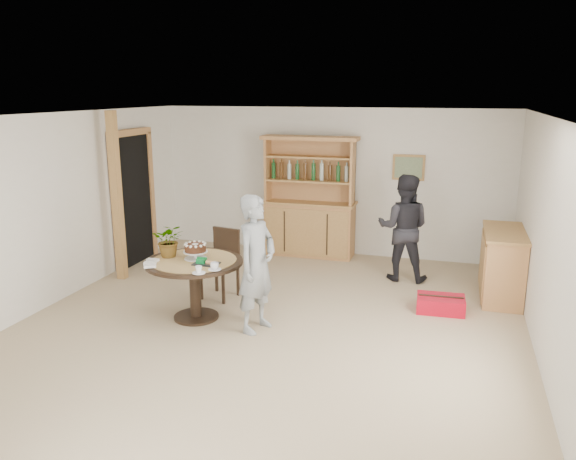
# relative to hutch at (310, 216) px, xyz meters

# --- Properties ---
(ground) EXTENTS (7.00, 7.00, 0.00)m
(ground) POSITION_rel_hutch_xyz_m (0.30, -3.24, -0.69)
(ground) COLOR #C6B388
(ground) RESTS_ON ground
(room_shell) EXTENTS (6.04, 7.04, 2.52)m
(room_shell) POSITION_rel_hutch_xyz_m (0.30, -3.23, 1.05)
(room_shell) COLOR white
(room_shell) RESTS_ON ground
(doorway) EXTENTS (0.13, 1.10, 2.18)m
(doorway) POSITION_rel_hutch_xyz_m (-2.63, -1.24, 0.42)
(doorway) COLOR black
(doorway) RESTS_ON ground
(pine_post) EXTENTS (0.12, 0.12, 2.50)m
(pine_post) POSITION_rel_hutch_xyz_m (-2.40, -2.04, 0.56)
(pine_post) COLOR tan
(pine_post) RESTS_ON ground
(hutch) EXTENTS (1.62, 0.54, 2.04)m
(hutch) POSITION_rel_hutch_xyz_m (0.00, 0.00, 0.00)
(hutch) COLOR tan
(hutch) RESTS_ON ground
(sideboard) EXTENTS (0.54, 1.26, 0.94)m
(sideboard) POSITION_rel_hutch_xyz_m (3.04, -1.24, -0.22)
(sideboard) COLOR tan
(sideboard) RESTS_ON ground
(dining_table) EXTENTS (1.20, 1.20, 0.76)m
(dining_table) POSITION_rel_hutch_xyz_m (-0.66, -3.12, -0.08)
(dining_table) COLOR black
(dining_table) RESTS_ON ground
(dining_chair) EXTENTS (0.49, 0.49, 0.95)m
(dining_chair) POSITION_rel_hutch_xyz_m (-0.64, -2.29, -0.15)
(dining_chair) COLOR black
(dining_chair) RESTS_ON ground
(birthday_cake) EXTENTS (0.30, 0.30, 0.20)m
(birthday_cake) POSITION_rel_hutch_xyz_m (-0.66, -3.07, 0.19)
(birthday_cake) COLOR white
(birthday_cake) RESTS_ON dining_table
(flower_vase) EXTENTS (0.47, 0.44, 0.42)m
(flower_vase) POSITION_rel_hutch_xyz_m (-1.01, -3.07, 0.28)
(flower_vase) COLOR #3F7233
(flower_vase) RESTS_ON dining_table
(gift_tray) EXTENTS (0.30, 0.20, 0.08)m
(gift_tray) POSITION_rel_hutch_xyz_m (-0.44, -3.24, 0.10)
(gift_tray) COLOR black
(gift_tray) RESTS_ON dining_table
(coffee_cup_a) EXTENTS (0.15, 0.15, 0.09)m
(coffee_cup_a) POSITION_rel_hutch_xyz_m (-0.26, -3.40, 0.11)
(coffee_cup_a) COLOR white
(coffee_cup_a) RESTS_ON dining_table
(coffee_cup_b) EXTENTS (0.15, 0.15, 0.08)m
(coffee_cup_b) POSITION_rel_hutch_xyz_m (-0.38, -3.57, 0.11)
(coffee_cup_b) COLOR white
(coffee_cup_b) RESTS_ON dining_table
(napkins) EXTENTS (0.24, 0.33, 0.03)m
(napkins) POSITION_rel_hutch_xyz_m (-1.07, -3.43, 0.09)
(napkins) COLOR white
(napkins) RESTS_ON dining_table
(teen_boy) EXTENTS (0.54, 0.68, 1.63)m
(teen_boy) POSITION_rel_hutch_xyz_m (0.19, -3.22, 0.13)
(teen_boy) COLOR gray
(teen_boy) RESTS_ON ground
(adult_person) EXTENTS (0.78, 0.61, 1.60)m
(adult_person) POSITION_rel_hutch_xyz_m (1.66, -0.86, 0.11)
(adult_person) COLOR black
(adult_person) RESTS_ON ground
(red_suitcase) EXTENTS (0.62, 0.43, 0.21)m
(red_suitcase) POSITION_rel_hutch_xyz_m (2.27, -2.02, -0.59)
(red_suitcase) COLOR #BA091E
(red_suitcase) RESTS_ON ground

